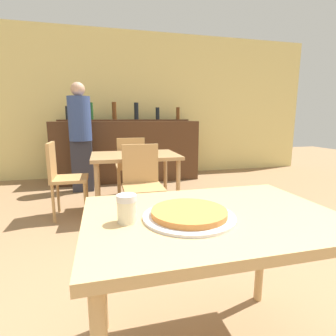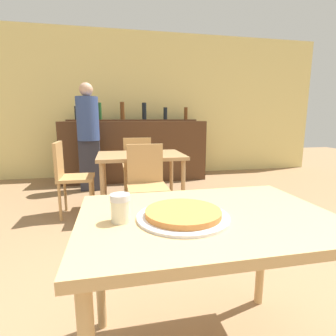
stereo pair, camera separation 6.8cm
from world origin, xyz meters
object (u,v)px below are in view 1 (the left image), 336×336
chair_far_side_front (142,181)px  chair_far_side_back (131,163)px  pizza_tray (189,214)px  cheese_shaker (127,208)px  chair_far_side_left (62,174)px  person_standing (81,134)px

chair_far_side_front → chair_far_side_back: (-0.00, 1.10, 0.00)m
chair_far_side_back → pizza_tray: (-0.05, -2.75, 0.25)m
pizza_tray → cheese_shaker: 0.26m
chair_far_side_left → cheese_shaker: chair_far_side_left is taller
person_standing → pizza_tray: bearing=-78.9°
pizza_tray → chair_far_side_left: bearing=109.9°
person_standing → cheese_shaker: bearing=-83.1°
pizza_tray → person_standing: size_ratio=0.23×
chair_far_side_front → person_standing: 1.87m
chair_far_side_left → person_standing: bearing=-7.2°
chair_far_side_back → pizza_tray: bearing=89.0°
cheese_shaker → person_standing: size_ratio=0.07×
pizza_tray → person_standing: person_standing is taller
chair_far_side_front → pizza_tray: chair_far_side_front is taller
chair_far_side_back → chair_far_side_front: bearing=90.0°
pizza_tray → cheese_shaker: cheese_shaker is taller
chair_far_side_front → person_standing: bearing=112.6°
cheese_shaker → chair_far_side_left: bearing=104.0°
chair_far_side_front → chair_far_side_back: bearing=90.0°
chair_far_side_left → cheese_shaker: 2.27m
chair_far_side_left → person_standing: (0.14, 1.13, 0.39)m
chair_far_side_front → pizza_tray: 1.66m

